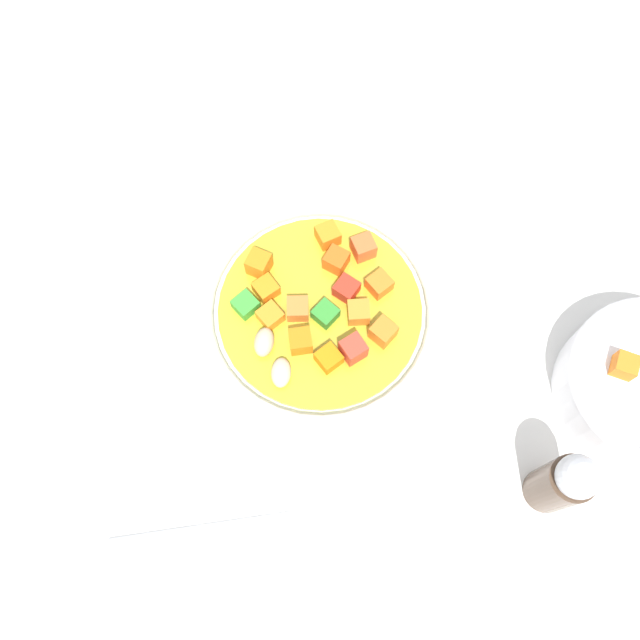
# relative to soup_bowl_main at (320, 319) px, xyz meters

# --- Properties ---
(ground_plane) EXTENTS (1.40, 1.40, 0.02)m
(ground_plane) POSITION_rel_soup_bowl_main_xyz_m (0.00, -0.00, -0.04)
(ground_plane) COLOR silver
(soup_bowl_main) EXTENTS (0.18, 0.18, 0.07)m
(soup_bowl_main) POSITION_rel_soup_bowl_main_xyz_m (0.00, 0.00, 0.00)
(soup_bowl_main) COLOR white
(soup_bowl_main) RESTS_ON ground_plane
(spoon) EXTENTS (0.20, 0.11, 0.01)m
(spoon) POSITION_rel_soup_bowl_main_xyz_m (-0.09, -0.11, -0.03)
(spoon) COLOR silver
(spoon) RESTS_ON ground_plane
(pepper_shaker) EXTENTS (0.03, 0.03, 0.09)m
(pepper_shaker) POSITION_rel_soup_bowl_main_xyz_m (0.06, -0.19, 0.01)
(pepper_shaker) COLOR #4C3828
(pepper_shaker) RESTS_ON ground_plane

